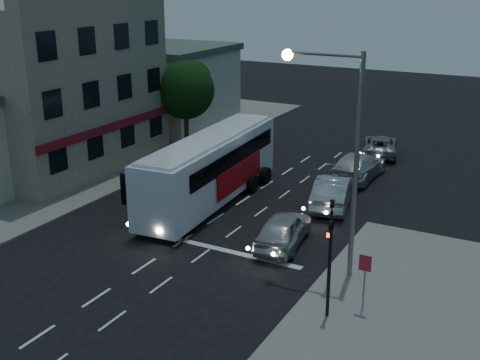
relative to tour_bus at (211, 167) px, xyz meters
The scene contains 15 objects.
ground 7.41m from the tour_bus, 78.36° to the right, with size 120.00×120.00×0.00m, color black.
sidewalk_far 11.77m from the tour_bus, behind, with size 12.00×50.00×0.12m, color slate.
road_markings 5.00m from the tour_bus, 53.49° to the right, with size 8.00×30.55×0.01m.
tour_bus is the anchor object (origin of this frame).
car_suv 6.68m from the tour_bus, 29.03° to the right, with size 1.82×4.54×1.55m, color #BBBBBF.
car_sedan_a 6.68m from the tour_bus, 23.21° to the left, with size 1.76×5.04×1.66m, color #B4B4B4.
car_sedan_b 9.69m from the tour_bus, 52.98° to the left, with size 2.25×5.54×1.61m, color silver.
car_sedan_c 14.58m from the tour_bus, 67.55° to the left, with size 2.24×4.87×1.35m, color gray.
traffic_signal_main 10.98m from the tour_bus, 34.49° to the right, with size 0.25×0.35×4.10m.
traffic_signal_side 12.73m from the tour_bus, 40.06° to the right, with size 0.18×0.15×4.10m.
regulatory_sign 12.95m from the tour_bus, 33.93° to the right, with size 0.45×0.12×2.20m.
streetlight 10.68m from the tour_bus, 28.60° to the right, with size 3.32×0.44×9.00m.
main_building 12.95m from the tour_bus, behind, with size 10.12×12.00×11.00m.
low_building_north 17.80m from the tour_bus, 132.83° to the left, with size 9.40×9.40×6.50m.
street_tree 10.80m from the tour_bus, 130.11° to the left, with size 4.00×4.00×6.20m.
Camera 1 is at (14.49, -19.35, 11.65)m, focal length 45.00 mm.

